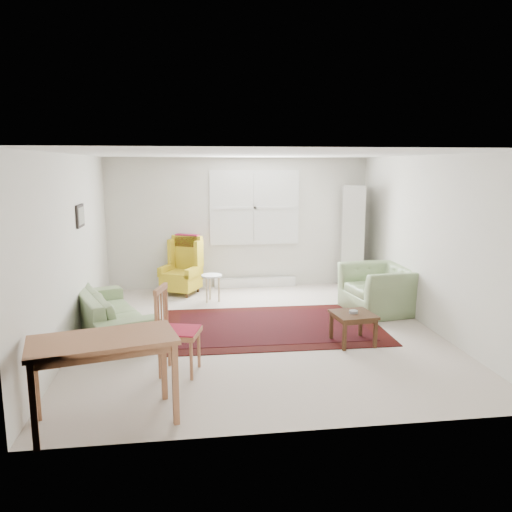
{
  "coord_description": "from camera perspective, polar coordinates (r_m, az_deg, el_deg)",
  "views": [
    {
      "loc": [
        -0.96,
        -6.79,
        2.35
      ],
      "look_at": [
        0.0,
        0.3,
        1.05
      ],
      "focal_mm": 35.0,
      "sensor_mm": 36.0,
      "label": 1
    }
  ],
  "objects": [
    {
      "name": "rug",
      "position": [
        7.45,
        1.84,
        -7.96
      ],
      "size": [
        3.21,
        2.09,
        0.03
      ],
      "primitive_type": null,
      "rotation": [
        0.0,
        0.0,
        -0.01
      ],
      "color": "black",
      "rests_on": "ground"
    },
    {
      "name": "sofa",
      "position": [
        7.41,
        -16.35,
        -5.21
      ],
      "size": [
        1.54,
        2.24,
        0.84
      ],
      "primitive_type": "imported",
      "rotation": [
        0.0,
        0.0,
        1.96
      ],
      "color": "gray",
      "rests_on": "ground"
    },
    {
      "name": "wingback_chair",
      "position": [
        9.28,
        -8.61,
        -1.04
      ],
      "size": [
        0.86,
        0.87,
        1.08
      ],
      "primitive_type": null,
      "rotation": [
        0.0,
        0.0,
        -0.48
      ],
      "color": "gold",
      "rests_on": "ground"
    },
    {
      "name": "stool",
      "position": [
        8.77,
        -5.07,
        -3.65
      ],
      "size": [
        0.45,
        0.45,
        0.48
      ],
      "primitive_type": null,
      "rotation": [
        0.0,
        0.0,
        -0.3
      ],
      "color": "white",
      "rests_on": "ground"
    },
    {
      "name": "cabinet",
      "position": [
        9.56,
        11.05,
        1.93
      ],
      "size": [
        0.65,
        0.88,
        1.98
      ],
      "primitive_type": null,
      "rotation": [
        0.0,
        0.0,
        -0.33
      ],
      "color": "silver",
      "rests_on": "ground"
    },
    {
      "name": "desk_chair",
      "position": [
        5.78,
        -8.77,
        -8.4
      ],
      "size": [
        0.54,
        0.54,
        1.02
      ],
      "primitive_type": null,
      "rotation": [
        0.0,
        0.0,
        1.32
      ],
      "color": "#A36641",
      "rests_on": "ground"
    },
    {
      "name": "armchair",
      "position": [
        8.36,
        14.02,
        -3.19
      ],
      "size": [
        1.16,
        1.28,
        0.89
      ],
      "primitive_type": "imported",
      "rotation": [
        0.0,
        0.0,
        -1.42
      ],
      "color": "gray",
      "rests_on": "ground"
    },
    {
      "name": "desk",
      "position": [
        4.91,
        -16.87,
        -13.47
      ],
      "size": [
        1.41,
        0.94,
        0.82
      ],
      "primitive_type": null,
      "rotation": [
        0.0,
        0.0,
        0.24
      ],
      "color": "#A36641",
      "rests_on": "ground"
    },
    {
      "name": "room",
      "position": [
        7.15,
        0.25,
        1.5
      ],
      "size": [
        5.04,
        5.54,
        2.51
      ],
      "color": "beige",
      "rests_on": "ground"
    },
    {
      "name": "coffee_table",
      "position": [
        6.84,
        11.01,
        -8.1
      ],
      "size": [
        0.57,
        0.57,
        0.42
      ],
      "primitive_type": null,
      "rotation": [
        0.0,
        0.0,
        0.11
      ],
      "color": "#3D2312",
      "rests_on": "ground"
    }
  ]
}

